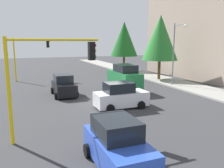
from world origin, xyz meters
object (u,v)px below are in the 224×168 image
tree_roadside_far (124,39)px  delivery_van_green (124,79)px  car_blue (117,145)px  street_lamp_curbside (176,48)px  car_black (64,86)px  traffic_signal_far_right (30,51)px  car_white (121,96)px  traffic_signal_near_right (48,68)px  tree_roadside_mid (160,38)px

tree_roadside_far → delivery_van_green: bearing=-24.4°
delivery_van_green → car_blue: bearing=-25.7°
street_lamp_curbside → car_black: size_ratio=1.76×
car_black → tree_roadside_far: bearing=138.2°
traffic_signal_far_right → car_blue: 24.13m
traffic_signal_far_right → car_white: 17.26m
traffic_signal_far_right → traffic_signal_near_right: (20.00, 0.03, -0.14)m
street_lamp_curbside → car_black: street_lamp_curbside is taller
car_black → traffic_signal_near_right: bearing=-13.8°
traffic_signal_far_right → traffic_signal_near_right: traffic_signal_far_right is taller
delivery_van_green → traffic_signal_near_right: bearing=-42.3°
tree_roadside_mid → delivery_van_green: 9.53m
tree_roadside_mid → car_black: (4.22, -13.22, -4.61)m
car_white → car_blue: (7.85, -3.59, -0.00)m
traffic_signal_near_right → car_black: size_ratio=1.32×
tree_roadside_far → car_blue: tree_roadside_far is taller
traffic_signal_near_right → car_black: bearing=166.2°
traffic_signal_far_right → tree_roadside_mid: 16.85m
traffic_signal_near_right → tree_roadside_mid: (-14.00, 15.63, 1.77)m
tree_roadside_far → car_blue: bearing=-25.0°
tree_roadside_mid → street_lamp_curbside: bearing=-10.3°
tree_roadside_far → car_white: size_ratio=2.06×
traffic_signal_near_right → delivery_van_green: bearing=137.7°
street_lamp_curbside → tree_roadside_far: 14.43m
street_lamp_curbside → car_white: size_ratio=1.74×
traffic_signal_near_right → tree_roadside_far: 28.42m
car_white → car_blue: 8.63m
tree_roadside_far → car_blue: 31.06m
traffic_signal_near_right → tree_roadside_far: tree_roadside_far is taller
tree_roadside_far → car_blue: (27.85, -12.99, -4.55)m
tree_roadside_mid → car_black: size_ratio=2.11×
car_blue → car_black: same height
traffic_signal_far_right → delivery_van_green: size_ratio=1.14×
car_white → delivery_van_green: bearing=152.6°
tree_roadside_mid → delivery_van_green: (4.68, -7.15, -4.22)m
traffic_signal_near_right → delivery_van_green: size_ratio=1.09×
tree_roadside_far → car_black: 19.62m
delivery_van_green → car_white: (5.32, -2.75, -0.38)m
street_lamp_curbside → car_blue: bearing=-43.3°
street_lamp_curbside → traffic_signal_near_right: bearing=-57.1°
delivery_van_green → car_white: size_ratio=1.19×
traffic_signal_far_right → car_white: (16.00, 5.76, -2.97)m
tree_roadside_mid → delivery_van_green: bearing=-56.8°
tree_roadside_mid → car_white: size_ratio=2.08×
traffic_signal_far_right → delivery_van_green: traffic_signal_far_right is taller
street_lamp_curbside → delivery_van_green: (0.30, -6.35, -3.07)m
car_white → car_black: 6.66m
tree_roadside_mid → car_blue: size_ratio=2.11×
tree_roadside_mid → delivery_van_green: size_ratio=1.75×
traffic_signal_far_right → tree_roadside_mid: tree_roadside_mid is taller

